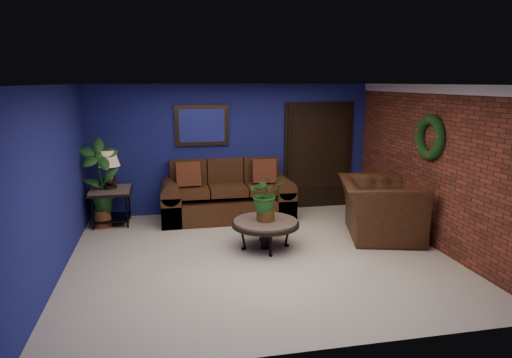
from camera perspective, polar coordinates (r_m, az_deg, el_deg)
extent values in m
plane|color=beige|center=(6.88, 0.45, -9.57)|extent=(5.50, 5.50, 0.00)
cube|color=navy|center=(8.95, -2.89, 3.79)|extent=(5.50, 0.04, 2.50)
cube|color=navy|center=(6.54, -23.81, -0.33)|extent=(0.04, 5.00, 2.50)
cube|color=maroon|center=(7.58, 21.24, 1.47)|extent=(0.04, 5.00, 2.50)
cube|color=silver|center=(6.40, 0.49, 11.73)|extent=(5.50, 5.00, 0.02)
cube|color=white|center=(7.46, 21.74, 10.40)|extent=(0.03, 5.00, 0.14)
cube|color=#462F17|center=(8.78, -6.78, 6.65)|extent=(1.02, 0.06, 0.77)
cube|color=black|center=(9.38, 7.79, 2.83)|extent=(1.44, 0.06, 2.18)
torus|color=black|center=(7.53, 20.91, 4.89)|extent=(0.16, 0.72, 0.72)
cube|color=#492915|center=(8.66, -3.62, -3.62)|extent=(2.45, 1.06, 0.40)
cube|color=#492915|center=(8.93, -4.00, -0.69)|extent=(2.09, 0.29, 1.00)
cube|color=#492915|center=(8.43, -8.29, -1.52)|extent=(0.68, 0.72, 0.16)
cube|color=#492915|center=(8.50, -3.59, -1.31)|extent=(0.68, 0.72, 0.16)
cube|color=#492915|center=(8.62, 1.01, -1.10)|extent=(0.68, 0.72, 0.16)
cube|color=#492915|center=(8.56, -10.60, -3.44)|extent=(0.36, 1.06, 0.56)
cube|color=#492915|center=(8.83, 3.12, -2.76)|extent=(0.36, 1.06, 0.56)
cube|color=#602D18|center=(8.41, -8.48, 0.57)|extent=(0.45, 0.13, 0.45)
cube|color=#602D18|center=(8.60, 1.04, 0.96)|extent=(0.45, 0.13, 0.45)
cylinder|color=#504C46|center=(7.05, 1.19, -5.40)|extent=(0.98, 0.98, 0.05)
cylinder|color=black|center=(7.06, 1.19, -5.67)|extent=(1.04, 1.04, 0.05)
cylinder|color=black|center=(7.12, 1.19, -7.12)|extent=(0.14, 0.14, 0.40)
cube|color=#504C46|center=(8.57, -17.75, -1.28)|extent=(0.69, 0.69, 0.05)
cube|color=black|center=(8.58, -17.73, -1.54)|extent=(0.73, 0.73, 0.04)
cube|color=black|center=(8.70, -17.53, -4.63)|extent=(0.62, 0.62, 0.03)
cylinder|color=black|center=(8.41, -19.77, -3.94)|extent=(0.03, 0.03, 0.64)
cylinder|color=black|center=(8.34, -15.82, -3.80)|extent=(0.03, 0.03, 0.64)
cylinder|color=black|center=(8.96, -19.27, -2.93)|extent=(0.03, 0.03, 0.64)
cylinder|color=black|center=(8.90, -15.57, -2.79)|extent=(0.03, 0.03, 0.64)
cylinder|color=#462F17|center=(8.56, -17.77, -0.95)|extent=(0.24, 0.24, 0.05)
sphere|color=#462F17|center=(8.54, -17.82, -0.18)|extent=(0.22, 0.22, 0.22)
cylinder|color=#462F17|center=(8.50, -17.90, 0.99)|extent=(0.02, 0.02, 0.28)
cone|color=tan|center=(8.47, -17.98, 2.31)|extent=(0.40, 0.40, 0.28)
cube|color=brown|center=(8.83, 2.55, -1.98)|extent=(0.42, 0.42, 0.04)
torus|color=brown|center=(8.91, 2.14, -0.02)|extent=(0.34, 0.09, 0.34)
cylinder|color=brown|center=(8.69, 2.03, -3.62)|extent=(0.03, 0.03, 0.38)
cylinder|color=brown|center=(8.82, 3.85, -3.41)|extent=(0.03, 0.03, 0.38)
cylinder|color=brown|center=(8.96, 1.25, -3.13)|extent=(0.03, 0.03, 0.38)
cylinder|color=brown|center=(9.08, 3.02, -2.94)|extent=(0.03, 0.03, 0.38)
imported|color=#492915|center=(7.87, 15.23, -3.59)|extent=(1.62, 1.74, 0.95)
cylinder|color=brown|center=(7.01, 1.20, -4.50)|extent=(0.28, 0.28, 0.18)
imported|color=#1B4B17|center=(6.93, 1.21, -1.84)|extent=(0.54, 0.47, 0.59)
cylinder|color=brown|center=(8.84, 13.61, -4.29)|extent=(0.26, 0.26, 0.20)
imported|color=#1B4B17|center=(8.73, 13.75, -1.65)|extent=(0.41, 0.34, 0.74)
cylinder|color=brown|center=(8.60, -18.61, -4.69)|extent=(0.34, 0.34, 0.30)
imported|color=#1B4B17|center=(8.42, -18.96, 0.29)|extent=(0.75, 0.56, 1.33)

